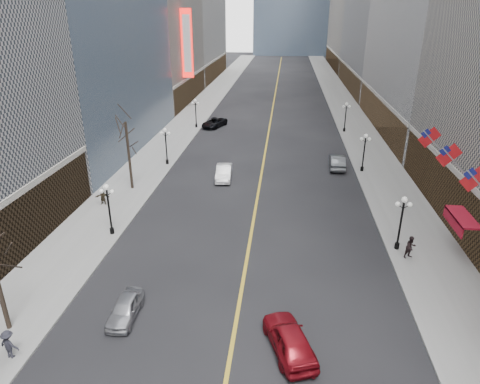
% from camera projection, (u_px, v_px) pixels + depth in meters
% --- Properties ---
extents(sidewalk_east, '(6.00, 230.00, 0.15)m').
position_uv_depth(sidewalk_east, '(355.00, 126.00, 70.59)').
color(sidewalk_east, gray).
rests_on(sidewalk_east, ground).
extents(sidewalk_west, '(6.00, 230.00, 0.15)m').
position_uv_depth(sidewalk_west, '(188.00, 121.00, 73.32)').
color(sidewalk_west, gray).
rests_on(sidewalk_west, ground).
extents(lane_line, '(0.25, 200.00, 0.02)m').
position_uv_depth(lane_line, '(272.00, 111.00, 81.12)').
color(lane_line, gold).
rests_on(lane_line, ground).
extents(streetlamp_east_1, '(1.26, 0.44, 4.52)m').
position_uv_depth(streetlamp_east_1, '(402.00, 218.00, 33.13)').
color(streetlamp_east_1, black).
rests_on(streetlamp_east_1, sidewalk_east).
extents(streetlamp_east_2, '(1.26, 0.44, 4.52)m').
position_uv_depth(streetlamp_east_2, '(364.00, 149.00, 49.58)').
color(streetlamp_east_2, black).
rests_on(streetlamp_east_2, sidewalk_east).
extents(streetlamp_east_3, '(1.26, 0.44, 4.52)m').
position_uv_depth(streetlamp_east_3, '(346.00, 114.00, 66.03)').
color(streetlamp_east_3, black).
rests_on(streetlamp_east_3, sidewalk_east).
extents(streetlamp_west_1, '(1.26, 0.44, 4.52)m').
position_uv_depth(streetlamp_west_1, '(108.00, 204.00, 35.43)').
color(streetlamp_west_1, black).
rests_on(streetlamp_west_1, sidewalk_west).
extents(streetlamp_west_2, '(1.26, 0.44, 4.52)m').
position_uv_depth(streetlamp_west_2, '(166.00, 142.00, 51.89)').
color(streetlamp_west_2, black).
rests_on(streetlamp_west_2, sidewalk_west).
extents(streetlamp_west_3, '(1.26, 0.44, 4.52)m').
position_uv_depth(streetlamp_west_3, '(196.00, 110.00, 68.34)').
color(streetlamp_west_3, black).
rests_on(streetlamp_west_3, sidewalk_west).
extents(flag_3, '(2.87, 0.12, 2.87)m').
position_uv_depth(flag_3, '(477.00, 181.00, 28.31)').
color(flag_3, '#B2B2B7').
rests_on(flag_3, ground).
extents(flag_4, '(2.87, 0.12, 2.87)m').
position_uv_depth(flag_4, '(451.00, 157.00, 32.88)').
color(flag_4, '#B2B2B7').
rests_on(flag_4, ground).
extents(flag_5, '(2.87, 0.12, 2.87)m').
position_uv_depth(flag_5, '(431.00, 139.00, 37.45)').
color(flag_5, '#B2B2B7').
rests_on(flag_5, ground).
extents(awning_c, '(1.40, 4.00, 0.93)m').
position_uv_depth(awning_c, '(460.00, 218.00, 32.63)').
color(awning_c, maroon).
rests_on(awning_c, ground).
extents(theatre_marquee, '(2.00, 0.55, 12.00)m').
position_uv_depth(theatre_marquee, '(187.00, 44.00, 77.96)').
color(theatre_marquee, red).
rests_on(theatre_marquee, ground).
extents(tree_west_far, '(3.60, 3.60, 7.92)m').
position_uv_depth(tree_west_far, '(126.00, 133.00, 43.43)').
color(tree_west_far, '#2D231C').
rests_on(tree_west_far, sidewalk_west).
extents(car_nb_near, '(1.63, 3.93, 1.33)m').
position_uv_depth(car_nb_near, '(125.00, 308.00, 26.56)').
color(car_nb_near, '#A2A4AA').
rests_on(car_nb_near, ground).
extents(car_nb_mid, '(2.01, 4.88, 1.57)m').
position_uv_depth(car_nb_mid, '(224.00, 172.00, 48.36)').
color(car_nb_mid, silver).
rests_on(car_nb_mid, ground).
extents(car_nb_far, '(4.13, 5.76, 1.46)m').
position_uv_depth(car_nb_far, '(214.00, 123.00, 69.83)').
color(car_nb_far, black).
rests_on(car_nb_far, ground).
extents(car_sb_mid, '(3.54, 5.33, 1.69)m').
position_uv_depth(car_sb_mid, '(289.00, 339.00, 23.84)').
color(car_sb_mid, maroon).
rests_on(car_sb_mid, ground).
extents(car_sb_far, '(1.96, 5.01, 1.62)m').
position_uv_depth(car_sb_far, '(337.00, 162.00, 51.69)').
color(car_sb_far, '#4A4E52').
rests_on(car_sb_far, ground).
extents(ped_east_walk, '(1.01, 0.82, 1.82)m').
position_uv_depth(ped_east_walk, '(411.00, 247.00, 32.61)').
color(ped_east_walk, black).
rests_on(ped_east_walk, sidewalk_east).
extents(ped_west_walk, '(1.19, 0.65, 1.74)m').
position_uv_depth(ped_west_walk, '(9.00, 344.00, 23.22)').
color(ped_west_walk, '#23232B').
rests_on(ped_west_walk, sidewalk_west).
extents(ped_west_far, '(1.45, 0.53, 1.53)m').
position_uv_depth(ped_west_far, '(103.00, 197.00, 41.72)').
color(ped_west_far, '#30291A').
rests_on(ped_west_far, sidewalk_west).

